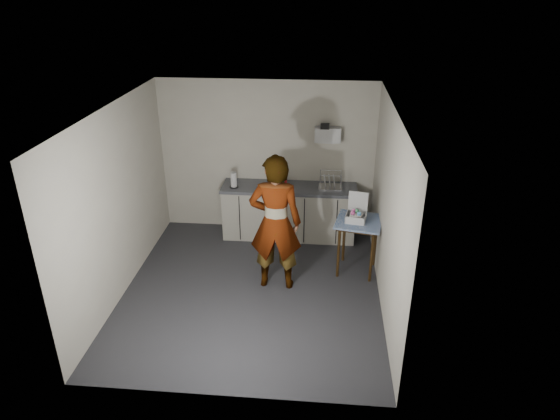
# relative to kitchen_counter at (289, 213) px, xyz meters

# --- Properties ---
(ground) EXTENTS (4.00, 4.00, 0.00)m
(ground) POSITION_rel_kitchen_counter_xyz_m (-0.40, -1.70, -0.43)
(ground) COLOR #27262B
(ground) RESTS_ON ground
(wall_back) EXTENTS (3.60, 0.02, 2.60)m
(wall_back) POSITION_rel_kitchen_counter_xyz_m (-0.40, 0.29, 0.87)
(wall_back) COLOR beige
(wall_back) RESTS_ON ground
(wall_right) EXTENTS (0.02, 4.00, 2.60)m
(wall_right) POSITION_rel_kitchen_counter_xyz_m (1.39, -1.70, 0.87)
(wall_right) COLOR beige
(wall_right) RESTS_ON ground
(wall_left) EXTENTS (0.02, 4.00, 2.60)m
(wall_left) POSITION_rel_kitchen_counter_xyz_m (-2.19, -1.70, 0.87)
(wall_left) COLOR beige
(wall_left) RESTS_ON ground
(ceiling) EXTENTS (3.60, 4.00, 0.01)m
(ceiling) POSITION_rel_kitchen_counter_xyz_m (-0.40, -1.70, 2.17)
(ceiling) COLOR silver
(ceiling) RESTS_ON wall_back
(kitchen_counter) EXTENTS (2.24, 0.62, 0.91)m
(kitchen_counter) POSITION_rel_kitchen_counter_xyz_m (0.00, 0.00, 0.00)
(kitchen_counter) COLOR black
(kitchen_counter) RESTS_ON ground
(wall_shelf) EXTENTS (0.42, 0.18, 0.37)m
(wall_shelf) POSITION_rel_kitchen_counter_xyz_m (0.60, 0.22, 1.32)
(wall_shelf) COLOR silver
(wall_shelf) RESTS_ON ground
(side_table) EXTENTS (0.77, 0.77, 0.85)m
(side_table) POSITION_rel_kitchen_counter_xyz_m (1.10, -1.04, 0.31)
(side_table) COLOR #36210C
(side_table) RESTS_ON ground
(standing_man) EXTENTS (0.73, 0.48, 1.99)m
(standing_man) POSITION_rel_kitchen_counter_xyz_m (-0.08, -1.52, 0.57)
(standing_man) COLOR #B2A593
(standing_man) RESTS_ON ground
(soap_bottle) EXTENTS (0.11, 0.11, 0.28)m
(soap_bottle) POSITION_rel_kitchen_counter_xyz_m (-0.13, -0.04, 0.62)
(soap_bottle) COLOR black
(soap_bottle) RESTS_ON kitchen_counter
(soda_can) EXTENTS (0.06, 0.06, 0.12)m
(soda_can) POSITION_rel_kitchen_counter_xyz_m (-0.07, 0.02, 0.54)
(soda_can) COLOR red
(soda_can) RESTS_ON kitchen_counter
(dark_bottle) EXTENTS (0.07, 0.07, 0.24)m
(dark_bottle) POSITION_rel_kitchen_counter_xyz_m (-0.15, 0.00, 0.60)
(dark_bottle) COLOR black
(dark_bottle) RESTS_ON kitchen_counter
(paper_towel) EXTENTS (0.14, 0.14, 0.26)m
(paper_towel) POSITION_rel_kitchen_counter_xyz_m (-0.91, -0.11, 0.61)
(paper_towel) COLOR black
(paper_towel) RESTS_ON kitchen_counter
(dish_rack) EXTENTS (0.38, 0.28, 0.27)m
(dish_rack) POSITION_rel_kitchen_counter_xyz_m (0.67, 0.02, 0.54)
(dish_rack) COLOR silver
(dish_rack) RESTS_ON kitchen_counter
(bakery_box) EXTENTS (0.33, 0.34, 0.40)m
(bakery_box) POSITION_rel_kitchen_counter_xyz_m (1.05, -1.03, 0.51)
(bakery_box) COLOR silver
(bakery_box) RESTS_ON side_table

